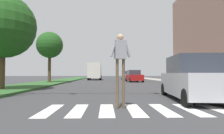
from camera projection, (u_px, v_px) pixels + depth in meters
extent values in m
plane|color=#38383A|center=(112.00, 82.00, 28.07)|extent=(140.00, 140.00, 0.00)
cube|color=silver|center=(50.00, 110.00, 5.98)|extent=(0.45, 2.20, 0.01)
cube|color=silver|center=(78.00, 110.00, 6.01)|extent=(0.45, 2.20, 0.01)
cube|color=silver|center=(107.00, 110.00, 6.04)|extent=(0.45, 2.20, 0.01)
cube|color=silver|center=(135.00, 110.00, 6.07)|extent=(0.45, 2.20, 0.01)
cube|color=silver|center=(163.00, 110.00, 6.10)|extent=(0.45, 2.20, 0.01)
cube|color=silver|center=(191.00, 109.00, 6.13)|extent=(0.45, 2.20, 0.01)
cube|color=silver|center=(218.00, 109.00, 6.16)|extent=(0.45, 2.20, 0.01)
cube|color=#2D5B28|center=(55.00, 82.00, 25.82)|extent=(3.97, 64.00, 0.15)
cylinder|color=#4C3823|center=(2.00, 67.00, 12.56)|extent=(0.36, 0.36, 2.90)
sphere|color=#1E4C19|center=(3.00, 26.00, 12.66)|extent=(4.26, 4.26, 4.26)
cylinder|color=#4C3823|center=(49.00, 67.00, 22.93)|extent=(0.36, 0.36, 3.54)
sphere|color=#1E4C19|center=(50.00, 45.00, 23.03)|extent=(3.16, 3.16, 3.16)
cube|color=#9E9991|center=(172.00, 82.00, 26.34)|extent=(3.00, 64.00, 0.15)
cylinder|color=brown|center=(124.00, 84.00, 6.36)|extent=(0.12, 0.12, 1.65)
cylinder|color=brown|center=(117.00, 84.00, 6.30)|extent=(0.12, 0.12, 1.65)
cube|color=gray|center=(120.00, 50.00, 6.37)|extent=(0.42, 0.32, 0.62)
cylinder|color=gray|center=(127.00, 49.00, 6.44)|extent=(0.28, 0.15, 0.58)
cylinder|color=gray|center=(113.00, 49.00, 6.31)|extent=(0.28, 0.15, 0.58)
sphere|color=tan|center=(120.00, 37.00, 6.39)|extent=(0.26, 0.26, 0.22)
cube|color=#B7B7BC|center=(193.00, 84.00, 8.37)|extent=(2.34, 4.76, 0.96)
cube|color=#2D333D|center=(191.00, 64.00, 8.63)|extent=(1.91, 2.68, 0.79)
cylinder|color=black|center=(187.00, 98.00, 6.56)|extent=(0.28, 0.66, 0.64)
cylinder|color=black|center=(197.00, 89.00, 10.14)|extent=(0.28, 0.66, 0.64)
cylinder|color=black|center=(164.00, 89.00, 10.25)|extent=(0.28, 0.66, 0.64)
cube|color=maroon|center=(134.00, 77.00, 27.23)|extent=(2.04, 4.63, 0.80)
cube|color=#2D333D|center=(134.00, 72.00, 27.48)|extent=(1.71, 2.12, 0.65)
cylinder|color=black|center=(143.00, 80.00, 25.46)|extent=(0.25, 0.65, 0.64)
cylinder|color=black|center=(130.00, 80.00, 25.33)|extent=(0.25, 0.65, 0.64)
cylinder|color=black|center=(137.00, 79.00, 29.10)|extent=(0.25, 0.65, 0.64)
cylinder|color=black|center=(126.00, 79.00, 28.97)|extent=(0.25, 0.65, 0.64)
cube|color=#B7B7BC|center=(126.00, 76.00, 39.58)|extent=(2.01, 4.67, 0.82)
cube|color=#2D333D|center=(126.00, 73.00, 39.84)|extent=(1.64, 2.15, 0.67)
cylinder|color=black|center=(130.00, 78.00, 37.71)|extent=(0.26, 0.65, 0.64)
cylinder|color=black|center=(122.00, 78.00, 37.76)|extent=(0.26, 0.65, 0.64)
cylinder|color=black|center=(129.00, 78.00, 41.38)|extent=(0.26, 0.65, 0.64)
cylinder|color=black|center=(122.00, 78.00, 41.43)|extent=(0.26, 0.65, 0.64)
cube|color=#B7B7BC|center=(95.00, 72.00, 37.94)|extent=(2.30, 2.00, 2.20)
cube|color=beige|center=(95.00, 70.00, 34.85)|extent=(2.30, 4.20, 2.70)
cylinder|color=black|center=(90.00, 77.00, 37.87)|extent=(0.30, 0.90, 0.90)
cylinder|color=black|center=(101.00, 77.00, 37.94)|extent=(0.30, 0.90, 0.90)
cylinder|color=black|center=(88.00, 78.00, 33.72)|extent=(0.30, 0.90, 0.90)
cylinder|color=black|center=(100.00, 78.00, 33.79)|extent=(0.30, 0.90, 0.90)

